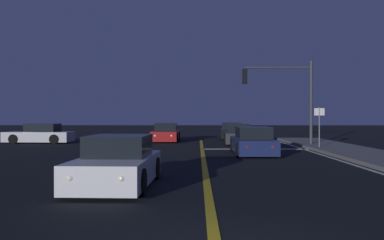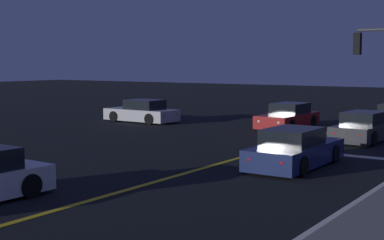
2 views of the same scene
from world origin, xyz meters
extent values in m
cube|color=gold|center=(0.00, 10.04, 0.01)|extent=(0.20, 34.13, 0.01)
cube|color=silver|center=(5.68, 10.04, 0.01)|extent=(0.16, 34.13, 0.01)
cube|color=silver|center=(2.97, 18.57, 0.01)|extent=(5.93, 0.50, 0.01)
cylinder|color=black|center=(1.59, 27.53, 0.32)|extent=(0.24, 0.65, 0.64)
sphere|color=red|center=(1.83, 26.75, 0.52)|extent=(0.14, 0.14, 0.14)
cube|color=navy|center=(2.42, 15.37, 0.44)|extent=(1.81, 4.68, 0.68)
cube|color=black|center=(2.42, 15.09, 1.04)|extent=(1.55, 2.16, 0.60)
cylinder|color=black|center=(1.58, 16.81, 0.32)|extent=(0.22, 0.64, 0.64)
cylinder|color=black|center=(3.24, 16.82, 0.32)|extent=(0.22, 0.64, 0.64)
cylinder|color=black|center=(1.60, 13.92, 0.32)|extent=(0.22, 0.64, 0.64)
cylinder|color=black|center=(3.26, 13.93, 0.32)|extent=(0.22, 0.64, 0.64)
sphere|color=#FFF4CC|center=(1.85, 17.64, 0.52)|extent=(0.18, 0.18, 0.18)
sphere|color=#FFF4CC|center=(2.95, 17.64, 0.52)|extent=(0.18, 0.18, 0.18)
sphere|color=red|center=(1.88, 13.08, 0.52)|extent=(0.14, 0.14, 0.14)
sphere|color=red|center=(2.99, 13.09, 0.52)|extent=(0.14, 0.14, 0.14)
cube|color=#2D2D33|center=(2.46, 23.12, 0.44)|extent=(1.97, 4.77, 0.68)
cube|color=black|center=(2.44, 22.83, 1.04)|extent=(1.60, 2.23, 0.60)
cylinder|color=black|center=(1.72, 24.61, 0.32)|extent=(0.25, 0.65, 0.64)
cylinder|color=black|center=(1.58, 21.70, 0.32)|extent=(0.25, 0.65, 0.64)
cylinder|color=black|center=(3.19, 21.62, 0.32)|extent=(0.25, 0.65, 0.64)
sphere|color=#FFF4CC|center=(2.03, 25.42, 0.52)|extent=(0.18, 0.18, 0.18)
sphere|color=red|center=(1.81, 20.85, 0.52)|extent=(0.14, 0.14, 0.14)
sphere|color=red|center=(2.88, 20.80, 0.52)|extent=(0.14, 0.14, 0.14)
cylinder|color=black|center=(-1.52, 7.35, 0.32)|extent=(0.24, 0.65, 0.64)
sphere|color=red|center=(-1.78, 8.13, 0.52)|extent=(0.14, 0.14, 0.14)
sphere|color=red|center=(-2.90, 8.16, 0.52)|extent=(0.14, 0.14, 0.14)
cube|color=#B2B5BA|center=(-11.17, 23.65, 0.44)|extent=(4.49, 1.97, 0.68)
cube|color=black|center=(-10.90, 23.65, 1.04)|extent=(2.08, 1.66, 0.60)
cylinder|color=black|center=(-12.57, 22.80, 0.32)|extent=(0.64, 0.23, 0.64)
cylinder|color=black|center=(-12.54, 24.56, 0.32)|extent=(0.64, 0.23, 0.64)
cylinder|color=black|center=(-9.81, 22.74, 0.32)|extent=(0.64, 0.23, 0.64)
cylinder|color=black|center=(-9.78, 24.51, 0.32)|extent=(0.64, 0.23, 0.64)
sphere|color=#FFF4CC|center=(-13.35, 23.11, 0.52)|extent=(0.18, 0.18, 0.18)
sphere|color=#FFF4CC|center=(-13.33, 24.28, 0.52)|extent=(0.18, 0.18, 0.18)
sphere|color=red|center=(-9.01, 23.03, 0.52)|extent=(0.14, 0.14, 0.14)
sphere|color=red|center=(-8.99, 24.20, 0.52)|extent=(0.14, 0.14, 0.14)
cube|color=maroon|center=(-2.58, 25.70, 0.44)|extent=(1.84, 4.63, 0.68)
cube|color=black|center=(-2.57, 25.98, 1.04)|extent=(1.57, 2.13, 0.60)
cylinder|color=black|center=(-1.75, 24.26, 0.32)|extent=(0.22, 0.64, 0.64)
cylinder|color=black|center=(-3.43, 24.27, 0.32)|extent=(0.22, 0.64, 0.64)
cylinder|color=black|center=(-1.72, 27.12, 0.32)|extent=(0.22, 0.64, 0.64)
cylinder|color=black|center=(-3.41, 27.14, 0.32)|extent=(0.22, 0.64, 0.64)
sphere|color=#FFF4CC|center=(-2.04, 23.45, 0.52)|extent=(0.18, 0.18, 0.18)
sphere|color=#FFF4CC|center=(-3.15, 23.46, 0.52)|extent=(0.18, 0.18, 0.18)
sphere|color=red|center=(-2.00, 27.95, 0.52)|extent=(0.14, 0.14, 0.14)
sphere|color=red|center=(-3.12, 27.96, 0.52)|extent=(0.14, 0.14, 0.14)
cube|color=black|center=(2.66, 20.87, 4.31)|extent=(0.28, 0.28, 0.90)
sphere|color=red|center=(2.66, 20.87, 4.58)|extent=(0.22, 0.22, 0.22)
sphere|color=#4C2D05|center=(2.66, 20.87, 4.31)|extent=(0.22, 0.22, 0.22)
sphere|color=#0A3814|center=(2.66, 20.87, 4.04)|extent=(0.22, 0.22, 0.22)
camera|label=1|loc=(-0.25, -5.13, 1.86)|focal=39.41mm
camera|label=2|loc=(10.00, -2.05, 3.51)|focal=51.99mm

